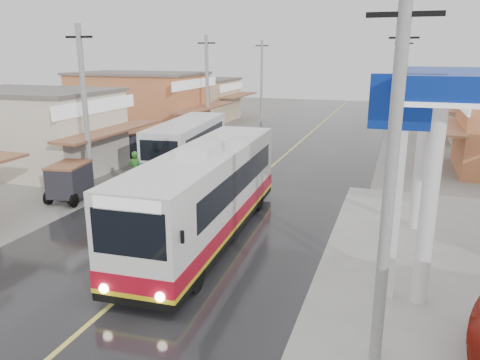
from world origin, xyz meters
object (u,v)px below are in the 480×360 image
(cyclist, at_px, (138,181))
(second_bus, at_px, (187,144))
(coach_bus, at_px, (207,193))
(tricycle_near, at_px, (69,179))
(tricycle_far, at_px, (132,143))

(cyclist, bearing_deg, second_bus, 79.34)
(coach_bus, height_order, second_bus, coach_bus)
(coach_bus, distance_m, cyclist, 6.54)
(second_bus, distance_m, cyclist, 5.44)
(tricycle_near, relative_size, tricycle_far, 0.89)
(cyclist, bearing_deg, coach_bus, -45.65)
(coach_bus, relative_size, tricycle_far, 4.40)
(tricycle_far, bearing_deg, tricycle_near, -55.49)
(coach_bus, bearing_deg, second_bus, 116.17)
(coach_bus, xyz_separation_m, cyclist, (-5.20, 3.83, -1.00))
(coach_bus, bearing_deg, cyclist, 140.97)
(cyclist, xyz_separation_m, tricycle_far, (-4.73, 7.26, 0.26))
(second_bus, relative_size, cyclist, 3.95)
(second_bus, bearing_deg, cyclist, -97.51)
(second_bus, bearing_deg, tricycle_far, 152.69)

